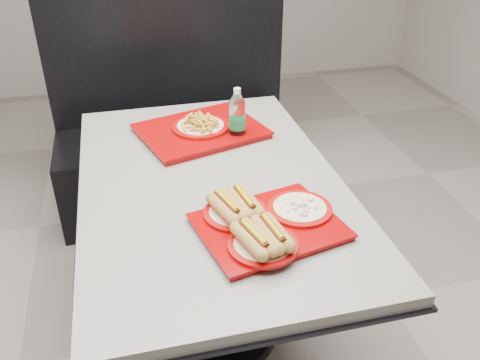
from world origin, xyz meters
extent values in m
plane|color=gray|center=(0.00, 0.00, 0.00)|extent=(6.00, 6.00, 0.00)
cylinder|color=black|center=(0.00, 0.00, 0.03)|extent=(0.52, 0.52, 0.05)
cylinder|color=black|center=(0.00, 0.00, 0.38)|extent=(0.11, 0.11, 0.66)
cube|color=black|center=(0.00, 0.00, 0.70)|extent=(0.92, 1.42, 0.01)
cube|color=gray|center=(0.00, 0.00, 0.73)|extent=(0.90, 1.40, 0.04)
cube|color=black|center=(0.00, 1.02, 0.23)|extent=(1.30, 0.55, 0.45)
cube|color=black|center=(0.00, 1.26, 0.80)|extent=(1.30, 0.10, 1.10)
cube|color=#880304|center=(0.12, -0.33, 0.76)|extent=(0.46, 0.39, 0.02)
cube|color=#880304|center=(0.12, -0.33, 0.77)|extent=(0.47, 0.40, 0.01)
cylinder|color=#950604|center=(0.07, -0.43, 0.78)|extent=(0.20, 0.20, 0.01)
cylinder|color=white|center=(0.07, -0.43, 0.78)|extent=(0.17, 0.17, 0.00)
cylinder|color=#950604|center=(0.03, -0.26, 0.78)|extent=(0.20, 0.20, 0.01)
cylinder|color=white|center=(0.03, -0.26, 0.78)|extent=(0.17, 0.17, 0.00)
cylinder|color=#950604|center=(0.23, -0.28, 0.78)|extent=(0.20, 0.20, 0.01)
cylinder|color=white|center=(0.23, -0.28, 0.78)|extent=(0.17, 0.17, 0.00)
cube|color=#880304|center=(0.03, 0.37, 0.76)|extent=(0.55, 0.48, 0.02)
cube|color=#880304|center=(0.03, 0.37, 0.77)|extent=(0.57, 0.50, 0.01)
cylinder|color=#950604|center=(0.03, 0.37, 0.78)|extent=(0.23, 0.23, 0.01)
cylinder|color=white|center=(0.03, 0.37, 0.79)|extent=(0.19, 0.19, 0.01)
cylinder|color=silver|center=(0.17, 0.29, 0.83)|extent=(0.07, 0.07, 0.16)
cylinder|color=#19642F|center=(0.17, 0.29, 0.82)|extent=(0.07, 0.07, 0.04)
cone|color=silver|center=(0.17, 0.29, 0.93)|extent=(0.07, 0.07, 0.04)
cylinder|color=silver|center=(0.17, 0.29, 0.96)|extent=(0.03, 0.03, 0.02)
camera|label=1|loc=(-0.27, -1.51, 1.68)|focal=38.00mm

